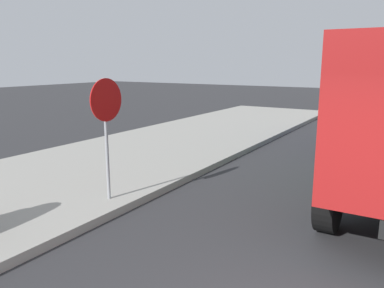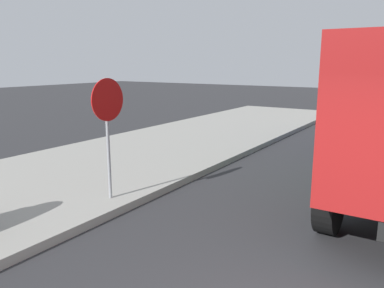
% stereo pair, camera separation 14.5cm
% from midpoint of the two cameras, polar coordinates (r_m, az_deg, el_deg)
% --- Properties ---
extents(stop_sign, '(0.76, 0.08, 2.21)m').
position_cam_midpoint_polar(stop_sign, '(6.94, -13.31, 4.02)').
color(stop_sign, gray).
rests_on(stop_sign, sidewalk_curb).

